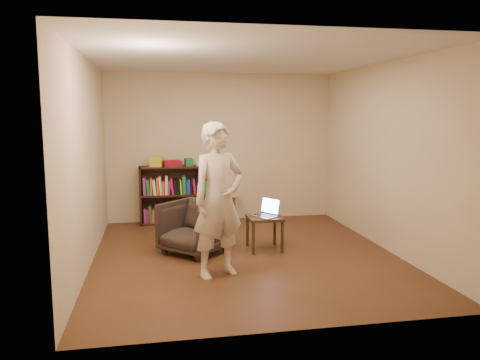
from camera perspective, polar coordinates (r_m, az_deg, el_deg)
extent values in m
plane|color=#3F2914|center=(6.39, 0.65, -9.16)|extent=(4.50, 4.50, 0.00)
plane|color=silver|center=(6.15, 0.69, 14.67)|extent=(4.50, 4.50, 0.00)
plane|color=#BEA68F|center=(8.35, -2.31, 3.99)|extent=(4.00, 0.00, 4.00)
plane|color=#BEA68F|center=(6.08, -18.18, 2.06)|extent=(0.00, 4.50, 4.50)
plane|color=#BEA68F|center=(6.81, 17.45, 2.70)|extent=(0.00, 4.50, 4.50)
cube|color=black|center=(8.20, -12.03, -1.90)|extent=(0.03, 0.30, 1.00)
cube|color=black|center=(8.24, -3.87, -1.68)|extent=(0.03, 0.30, 1.00)
cube|color=black|center=(8.34, -7.98, -1.63)|extent=(1.20, 0.02, 1.00)
cube|color=black|center=(8.30, -7.87, -5.09)|extent=(1.20, 0.30, 0.03)
cube|color=black|center=(8.20, -7.93, -1.79)|extent=(1.14, 0.30, 0.03)
cube|color=black|center=(8.13, -8.00, 1.58)|extent=(1.20, 0.30, 0.03)
cube|color=yellow|center=(8.09, -10.18, 2.19)|extent=(0.23, 0.19, 0.17)
cube|color=maroon|center=(8.11, -8.32, 2.02)|extent=(0.35, 0.29, 0.10)
cube|color=#1D6F3A|center=(8.15, -6.26, 2.19)|extent=(0.15, 0.15, 0.13)
cube|color=white|center=(8.17, -4.96, 2.05)|extent=(0.11, 0.11, 0.08)
cube|color=#A37E4F|center=(8.25, -1.44, -1.86)|extent=(0.34, 0.34, 0.04)
cylinder|color=#A37E4F|center=(8.14, -2.21, -3.75)|extent=(0.03, 0.03, 0.45)
cylinder|color=#A37E4F|center=(8.18, -0.36, -3.68)|extent=(0.03, 0.03, 0.45)
cylinder|color=#A37E4F|center=(8.40, -2.47, -3.38)|extent=(0.03, 0.03, 0.45)
cylinder|color=#A37E4F|center=(8.44, -0.68, -3.32)|extent=(0.03, 0.03, 0.45)
imported|color=black|center=(6.45, -5.58, -5.76)|extent=(1.09, 1.09, 0.71)
cube|color=black|center=(6.55, 3.00, -4.61)|extent=(0.47, 0.47, 0.04)
cylinder|color=black|center=(6.38, 1.63, -7.17)|extent=(0.04, 0.04, 0.44)
cylinder|color=black|center=(6.47, 5.16, -6.97)|extent=(0.04, 0.04, 0.44)
cylinder|color=black|center=(6.76, 0.91, -6.28)|extent=(0.04, 0.04, 0.44)
cylinder|color=black|center=(6.85, 4.25, -6.12)|extent=(0.04, 0.04, 0.44)
cube|color=#ABAAAF|center=(6.52, 2.91, -4.42)|extent=(0.39, 0.41, 0.02)
cube|color=black|center=(6.51, 2.91, -4.32)|extent=(0.27, 0.31, 0.00)
cube|color=#ABAAAF|center=(6.59, 3.73, -3.16)|extent=(0.23, 0.31, 0.23)
cube|color=#B6CCFF|center=(6.59, 3.73, -3.16)|extent=(0.20, 0.26, 0.19)
imported|color=beige|center=(5.43, -2.65, -2.46)|extent=(0.77, 0.65, 1.81)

